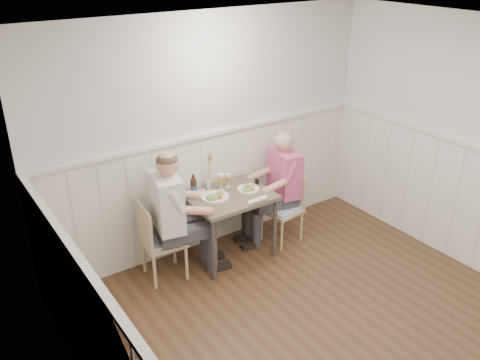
{
  "coord_description": "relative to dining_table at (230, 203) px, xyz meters",
  "views": [
    {
      "loc": [
        -2.66,
        -2.21,
        3.17
      ],
      "look_at": [
        -0.04,
        1.64,
        1.0
      ],
      "focal_mm": 38.0,
      "sensor_mm": 36.0,
      "label": 1
    }
  ],
  "objects": [
    {
      "name": "beer_glass_a",
      "position": [
        0.09,
        0.17,
        0.21
      ],
      "size": [
        0.06,
        0.06,
        0.16
      ],
      "color": "silver",
      "rests_on": "dining_table"
    },
    {
      "name": "gingham_mat",
      "position": [
        -0.32,
        0.21,
        0.11
      ],
      "size": [
        0.35,
        0.32,
        0.01
      ],
      "color": "#5A7CA9",
      "rests_on": "dining_table"
    },
    {
      "name": "wainscot",
      "position": [
        0.04,
        -1.15,
        0.04
      ],
      "size": [
        4.0,
        4.49,
        1.34
      ],
      "color": "silver",
      "rests_on": "ground"
    },
    {
      "name": "plate_diner",
      "position": [
        -0.18,
        0.02,
        0.13
      ],
      "size": [
        0.3,
        0.3,
        0.08
      ],
      "color": "white",
      "rests_on": "dining_table"
    },
    {
      "name": "chair_right",
      "position": [
        0.72,
        -0.07,
        -0.21
      ],
      "size": [
        0.43,
        0.43,
        0.81
      ],
      "color": "tan",
      "rests_on": "ground"
    },
    {
      "name": "rolled_napkin",
      "position": [
        0.14,
        -0.31,
        0.13
      ],
      "size": [
        0.23,
        0.05,
        0.05
      ],
      "color": "white",
      "rests_on": "dining_table"
    },
    {
      "name": "grass_vase",
      "position": [
        -0.1,
        0.26,
        0.3
      ],
      "size": [
        0.05,
        0.05,
        0.44
      ],
      "color": "silver",
      "rests_on": "dining_table"
    },
    {
      "name": "dining_table",
      "position": [
        0.0,
        0.0,
        0.0
      ],
      "size": [
        0.88,
        0.7,
        0.75
      ],
      "color": "brown",
      "rests_on": "ground"
    },
    {
      "name": "plate_man",
      "position": [
        0.23,
        -0.02,
        0.12
      ],
      "size": [
        0.24,
        0.24,
        0.06
      ],
      "color": "white",
      "rests_on": "dining_table"
    },
    {
      "name": "beer_glass_b",
      "position": [
        -0.02,
        0.14,
        0.23
      ],
      "size": [
        0.08,
        0.08,
        0.19
      ],
      "color": "silver",
      "rests_on": "dining_table"
    },
    {
      "name": "diner_cream",
      "position": [
        -0.69,
        0.0,
        -0.05
      ],
      "size": [
        0.71,
        0.5,
        1.41
      ],
      "color": "#3F3F47",
      "rests_on": "ground"
    },
    {
      "name": "room_shell",
      "position": [
        0.04,
        -1.84,
        0.87
      ],
      "size": [
        4.04,
        4.54,
        2.6
      ],
      "color": "silver",
      "rests_on": "ground"
    },
    {
      "name": "man_in_pink",
      "position": [
        0.72,
        0.01,
        -0.09
      ],
      "size": [
        0.66,
        0.46,
        1.32
      ],
      "color": "#3F3F47",
      "rests_on": "ground"
    },
    {
      "name": "chair_left",
      "position": [
        -0.83,
        0.06,
        -0.19
      ],
      "size": [
        0.44,
        0.44,
        0.85
      ],
      "color": "tan",
      "rests_on": "ground"
    },
    {
      "name": "beer_bottle",
      "position": [
        -0.32,
        0.19,
        0.21
      ],
      "size": [
        0.07,
        0.07,
        0.25
      ],
      "color": "black",
      "rests_on": "dining_table"
    },
    {
      "name": "ground_plane",
      "position": [
        0.04,
        -1.84,
        -0.65
      ],
      "size": [
        4.5,
        4.5,
        0.0
      ],
      "primitive_type": "plane",
      "color": "#482D1C"
    }
  ]
}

